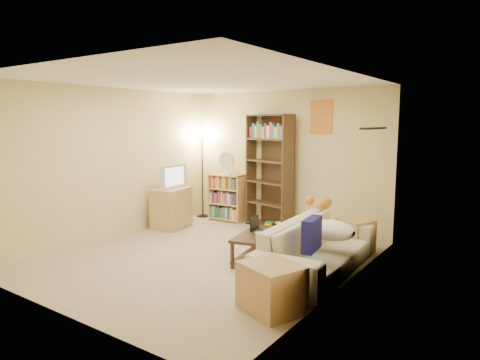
% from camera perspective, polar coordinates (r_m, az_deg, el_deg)
% --- Properties ---
extents(room, '(4.50, 4.54, 2.52)m').
position_cam_1_polar(room, '(5.97, -4.59, 4.71)').
color(room, tan).
rests_on(room, ground).
extents(sofa, '(2.34, 1.12, 0.66)m').
position_cam_1_polar(sofa, '(5.69, 10.33, -8.80)').
color(sofa, '#BCB39C').
rests_on(sofa, ground).
extents(navy_pillow, '(0.19, 0.45, 0.39)m').
position_cam_1_polar(navy_pillow, '(5.14, 9.54, -7.14)').
color(navy_pillow, '#161459').
rests_on(navy_pillow, sofa).
extents(cream_blanket, '(0.60, 0.43, 0.26)m').
position_cam_1_polar(cream_blanket, '(5.63, 12.13, -6.58)').
color(cream_blanket, white).
rests_on(cream_blanket, sofa).
extents(tabby_cat, '(0.52, 0.21, 0.18)m').
position_cam_1_polar(tabby_cat, '(6.48, 10.82, -2.99)').
color(tabby_cat, orange).
rests_on(tabby_cat, sofa).
extents(coffee_table, '(0.66, 0.96, 0.39)m').
position_cam_1_polar(coffee_table, '(6.01, 2.33, -8.58)').
color(coffee_table, '#44241A').
rests_on(coffee_table, ground).
extents(laptop, '(0.59, 0.59, 0.03)m').
position_cam_1_polar(laptop, '(6.08, 3.07, -6.83)').
color(laptop, black).
rests_on(laptop, coffee_table).
extents(laptop_screen, '(0.07, 0.29, 0.20)m').
position_cam_1_polar(laptop_screen, '(6.10, 1.95, -5.78)').
color(laptop_screen, white).
rests_on(laptop_screen, laptop).
extents(mug, '(0.20, 0.20, 0.10)m').
position_cam_1_polar(mug, '(5.71, 2.50, -7.45)').
color(mug, silver).
rests_on(mug, coffee_table).
extents(tv_remote, '(0.12, 0.16, 0.02)m').
position_cam_1_polar(tv_remote, '(6.20, 4.17, -6.60)').
color(tv_remote, black).
rests_on(tv_remote, coffee_table).
extents(tv_stand, '(0.58, 0.74, 0.73)m').
position_cam_1_polar(tv_stand, '(7.97, -9.14, -3.71)').
color(tv_stand, tan).
rests_on(tv_stand, ground).
extents(television, '(0.78, 0.31, 0.43)m').
position_cam_1_polar(television, '(7.87, -9.24, 0.44)').
color(television, black).
rests_on(television, tv_stand).
extents(tall_bookshelf, '(0.98, 0.50, 2.07)m').
position_cam_1_polar(tall_bookshelf, '(7.79, 3.92, 1.53)').
color(tall_bookshelf, '#47311B').
rests_on(tall_bookshelf, ground).
extents(short_bookshelf, '(0.73, 0.32, 0.92)m').
position_cam_1_polar(short_bookshelf, '(8.42, -1.83, -2.34)').
color(short_bookshelf, tan).
rests_on(short_bookshelf, ground).
extents(desk_fan, '(0.33, 0.18, 0.44)m').
position_cam_1_polar(desk_fan, '(8.26, -1.75, 2.31)').
color(desk_fan, silver).
rests_on(desk_fan, short_bookshelf).
extents(floor_lamp, '(0.28, 0.28, 1.66)m').
position_cam_1_polar(floor_lamp, '(8.69, -5.07, 3.66)').
color(floor_lamp, black).
rests_on(floor_lamp, ground).
extents(side_table, '(0.56, 0.56, 0.49)m').
position_cam_1_polar(side_table, '(6.68, 15.14, -7.16)').
color(side_table, tan).
rests_on(side_table, ground).
extents(end_cabinet, '(0.74, 0.68, 0.50)m').
position_cam_1_polar(end_cabinet, '(4.54, 4.19, -14.11)').
color(end_cabinet, tan).
rests_on(end_cabinet, ground).
extents(book_stacks, '(0.39, 0.13, 0.16)m').
position_cam_1_polar(book_stacks, '(7.78, 4.76, -6.11)').
color(book_stacks, red).
rests_on(book_stacks, ground).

